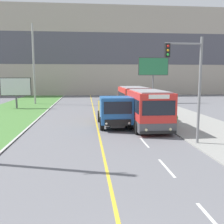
{
  "coord_description": "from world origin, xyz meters",
  "views": [
    {
      "loc": [
        -0.86,
        -3.45,
        4.18
      ],
      "look_at": [
        1.1,
        16.58,
        1.4
      ],
      "focal_mm": 42.0,
      "sensor_mm": 36.0,
      "label": 1
    }
  ],
  "objects_px": {
    "billboard_large": "(153,68)",
    "planter_round_near": "(173,121)",
    "planter_round_second": "(158,112)",
    "utility_pole_far": "(34,64)",
    "billboard_small": "(16,87)",
    "city_bus": "(140,105)",
    "traffic_light_mast": "(190,78)",
    "dump_truck": "(115,112)"
  },
  "relations": [
    {
      "from": "city_bus",
      "to": "planter_round_second",
      "type": "distance_m",
      "value": 3.8
    },
    {
      "from": "planter_round_second",
      "to": "city_bus",
      "type": "bearing_deg",
      "value": -130.7
    },
    {
      "from": "dump_truck",
      "to": "planter_round_near",
      "type": "height_order",
      "value": "dump_truck"
    },
    {
      "from": "planter_round_second",
      "to": "billboard_large",
      "type": "bearing_deg",
      "value": 77.55
    },
    {
      "from": "utility_pole_far",
      "to": "billboard_large",
      "type": "relative_size",
      "value": 1.68
    },
    {
      "from": "utility_pole_far",
      "to": "billboard_large",
      "type": "bearing_deg",
      "value": 0.8
    },
    {
      "from": "city_bus",
      "to": "billboard_large",
      "type": "distance_m",
      "value": 18.52
    },
    {
      "from": "dump_truck",
      "to": "traffic_light_mast",
      "type": "bearing_deg",
      "value": -56.12
    },
    {
      "from": "billboard_small",
      "to": "planter_round_near",
      "type": "xyz_separation_m",
      "value": [
        16.01,
        -14.12,
        -2.15
      ]
    },
    {
      "from": "city_bus",
      "to": "traffic_light_mast",
      "type": "distance_m",
      "value": 8.41
    },
    {
      "from": "city_bus",
      "to": "planter_round_second",
      "type": "relative_size",
      "value": 11.87
    },
    {
      "from": "planter_round_near",
      "to": "planter_round_second",
      "type": "bearing_deg",
      "value": 88.09
    },
    {
      "from": "traffic_light_mast",
      "to": "planter_round_near",
      "type": "distance_m",
      "value": 6.44
    },
    {
      "from": "billboard_small",
      "to": "planter_round_second",
      "type": "bearing_deg",
      "value": -28.42
    },
    {
      "from": "utility_pole_far",
      "to": "billboard_small",
      "type": "relative_size",
      "value": 2.96
    },
    {
      "from": "dump_truck",
      "to": "planter_round_second",
      "type": "distance_m",
      "value": 6.99
    },
    {
      "from": "utility_pole_far",
      "to": "billboard_small",
      "type": "bearing_deg",
      "value": -103.5
    },
    {
      "from": "city_bus",
      "to": "utility_pole_far",
      "type": "distance_m",
      "value": 21.54
    },
    {
      "from": "billboard_large",
      "to": "planter_round_near",
      "type": "height_order",
      "value": "billboard_large"
    },
    {
      "from": "traffic_light_mast",
      "to": "planter_round_second",
      "type": "height_order",
      "value": "traffic_light_mast"
    },
    {
      "from": "utility_pole_far",
      "to": "planter_round_near",
      "type": "relative_size",
      "value": 10.64
    },
    {
      "from": "city_bus",
      "to": "billboard_large",
      "type": "bearing_deg",
      "value": 72.08
    },
    {
      "from": "traffic_light_mast",
      "to": "planter_round_near",
      "type": "xyz_separation_m",
      "value": [
        0.86,
        5.32,
        -3.52
      ]
    },
    {
      "from": "utility_pole_far",
      "to": "billboard_small",
      "type": "xyz_separation_m",
      "value": [
        -1.31,
        -5.47,
        -3.2
      ]
    },
    {
      "from": "city_bus",
      "to": "dump_truck",
      "type": "xyz_separation_m",
      "value": [
        -2.53,
        -2.14,
        -0.26
      ]
    },
    {
      "from": "billboard_small",
      "to": "planter_round_second",
      "type": "relative_size",
      "value": 3.82
    },
    {
      "from": "city_bus",
      "to": "planter_round_near",
      "type": "xyz_separation_m",
      "value": [
        2.2,
        -2.59,
        -1.0
      ]
    },
    {
      "from": "billboard_small",
      "to": "planter_round_second",
      "type": "xyz_separation_m",
      "value": [
        16.19,
        -8.76,
        -2.17
      ]
    },
    {
      "from": "traffic_light_mast",
      "to": "planter_round_near",
      "type": "height_order",
      "value": "traffic_light_mast"
    },
    {
      "from": "dump_truck",
      "to": "planter_round_second",
      "type": "height_order",
      "value": "dump_truck"
    },
    {
      "from": "dump_truck",
      "to": "planter_round_near",
      "type": "bearing_deg",
      "value": -5.44
    },
    {
      "from": "billboard_large",
      "to": "planter_round_near",
      "type": "relative_size",
      "value": 6.35
    },
    {
      "from": "dump_truck",
      "to": "traffic_light_mast",
      "type": "relative_size",
      "value": 0.98
    },
    {
      "from": "utility_pole_far",
      "to": "billboard_large",
      "type": "distance_m",
      "value": 18.09
    },
    {
      "from": "billboard_large",
      "to": "planter_round_second",
      "type": "relative_size",
      "value": 6.75
    },
    {
      "from": "billboard_small",
      "to": "dump_truck",
      "type": "bearing_deg",
      "value": -50.48
    },
    {
      "from": "utility_pole_far",
      "to": "billboard_large",
      "type": "height_order",
      "value": "utility_pole_far"
    },
    {
      "from": "utility_pole_far",
      "to": "billboard_small",
      "type": "height_order",
      "value": "utility_pole_far"
    },
    {
      "from": "utility_pole_far",
      "to": "planter_round_second",
      "type": "height_order",
      "value": "utility_pole_far"
    },
    {
      "from": "planter_round_second",
      "to": "billboard_small",
      "type": "bearing_deg",
      "value": 151.58
    },
    {
      "from": "billboard_large",
      "to": "billboard_small",
      "type": "distance_m",
      "value": 20.39
    },
    {
      "from": "billboard_large",
      "to": "traffic_light_mast",
      "type": "bearing_deg",
      "value": -99.54
    }
  ]
}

